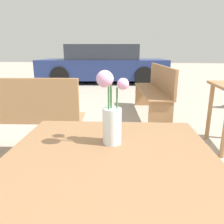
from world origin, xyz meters
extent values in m
cube|color=brown|center=(0.00, 0.00, 0.69)|extent=(0.85, 0.86, 0.03)
cylinder|color=brown|center=(-0.36, 0.32, 0.34)|extent=(0.05, 0.05, 0.68)
cylinder|color=brown|center=(0.31, 0.37, 0.34)|extent=(0.05, 0.05, 0.68)
cylinder|color=silver|center=(-0.01, 0.12, 0.78)|extent=(0.08, 0.08, 0.15)
cylinder|color=silver|center=(-0.01, 0.12, 0.75)|extent=(0.07, 0.07, 0.08)
cylinder|color=#337038|center=(0.01, 0.12, 0.83)|extent=(0.01, 0.01, 0.22)
sphere|color=#CC99C6|center=(0.04, 0.13, 0.95)|extent=(0.05, 0.05, 0.05)
cylinder|color=#337038|center=(-0.01, 0.13, 0.84)|extent=(0.01, 0.01, 0.24)
sphere|color=#CC99C6|center=(-0.03, 0.15, 0.97)|extent=(0.05, 0.05, 0.05)
cylinder|color=#337038|center=(-0.02, 0.10, 0.84)|extent=(0.01, 0.01, 0.24)
sphere|color=#CC99C6|center=(-0.03, 0.08, 0.98)|extent=(0.06, 0.06, 0.06)
cylinder|color=#1E519E|center=(-0.56, 0.14, 0.22)|extent=(0.03, 0.03, 0.44)
cube|color=#9E7047|center=(-0.50, 1.28, 0.21)|extent=(0.09, 0.33, 0.43)
cube|color=#9E7047|center=(0.32, 2.92, 0.44)|extent=(0.57, 1.69, 0.02)
cube|color=#9E7047|center=(0.48, 2.95, 0.65)|extent=(0.25, 1.65, 0.40)
cube|color=#9E7047|center=(0.42, 2.16, 0.21)|extent=(0.33, 0.10, 0.43)
cube|color=#9E7047|center=(0.22, 3.69, 0.21)|extent=(0.33, 0.10, 0.43)
cylinder|color=#9E7047|center=(0.99, 1.99, 0.35)|extent=(0.05, 0.05, 0.70)
cube|color=navy|center=(-1.13, 7.03, 0.47)|extent=(4.46, 2.21, 0.65)
cube|color=#2D333D|center=(-1.13, 7.03, 1.03)|extent=(2.52, 1.87, 0.49)
cylinder|color=black|center=(-2.37, 6.05, 0.30)|extent=(0.62, 0.24, 0.60)
cylinder|color=black|center=(-2.54, 7.73, 0.30)|extent=(0.62, 0.24, 0.60)
cylinder|color=black|center=(0.28, 6.32, 0.30)|extent=(0.62, 0.24, 0.60)
cylinder|color=black|center=(0.11, 8.00, 0.30)|extent=(0.62, 0.24, 0.60)
camera|label=1|loc=(0.09, -0.72, 1.08)|focal=35.00mm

